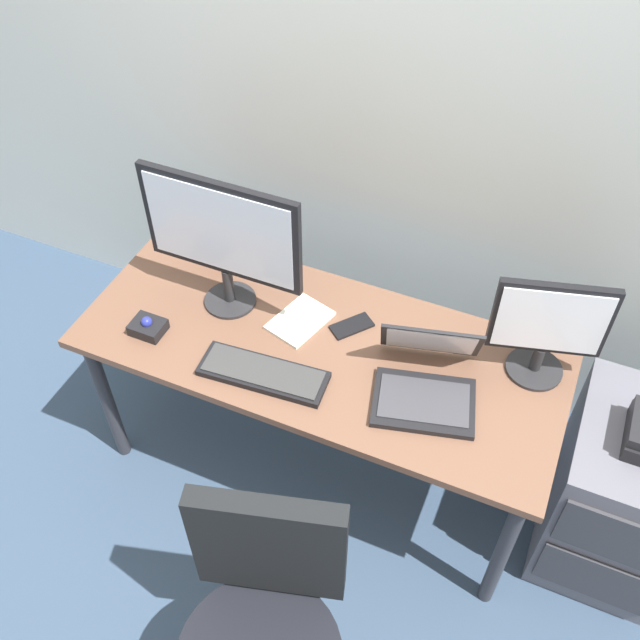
{
  "coord_description": "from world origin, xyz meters",
  "views": [
    {
      "loc": [
        0.62,
        -1.43,
        2.49
      ],
      "look_at": [
        0.0,
        0.0,
        0.82
      ],
      "focal_mm": 40.45,
      "sensor_mm": 36.0,
      "label": 1
    }
  ],
  "objects_px": {
    "monitor_side": "(548,327)",
    "paper_notepad": "(300,320)",
    "file_cabinet": "(620,494)",
    "cell_phone": "(352,326)",
    "keyboard": "(263,373)",
    "laptop": "(426,380)",
    "trackball_mouse": "(148,327)",
    "coffee_mug": "(221,250)",
    "monitor_main": "(222,236)"
  },
  "relations": [
    {
      "from": "monitor_side",
      "to": "paper_notepad",
      "type": "relative_size",
      "value": 1.8
    },
    {
      "from": "file_cabinet",
      "to": "cell_phone",
      "type": "distance_m",
      "value": 1.06
    },
    {
      "from": "keyboard",
      "to": "laptop",
      "type": "xyz_separation_m",
      "value": [
        0.49,
        0.15,
        0.04
      ]
    },
    {
      "from": "paper_notepad",
      "to": "cell_phone",
      "type": "xyz_separation_m",
      "value": [
        0.17,
        0.05,
        -0.0
      ]
    },
    {
      "from": "laptop",
      "to": "trackball_mouse",
      "type": "xyz_separation_m",
      "value": [
        -0.92,
        -0.13,
        -0.03
      ]
    },
    {
      "from": "monitor_side",
      "to": "laptop",
      "type": "xyz_separation_m",
      "value": [
        -0.3,
        -0.21,
        -0.15
      ]
    },
    {
      "from": "keyboard",
      "to": "paper_notepad",
      "type": "xyz_separation_m",
      "value": [
        0.01,
        0.26,
        -0.01
      ]
    },
    {
      "from": "coffee_mug",
      "to": "cell_phone",
      "type": "distance_m",
      "value": 0.58
    },
    {
      "from": "trackball_mouse",
      "to": "monitor_main",
      "type": "bearing_deg",
      "value": 51.72
    },
    {
      "from": "monitor_side",
      "to": "paper_notepad",
      "type": "height_order",
      "value": "monitor_side"
    },
    {
      "from": "keyboard",
      "to": "cell_phone",
      "type": "bearing_deg",
      "value": 59.82
    },
    {
      "from": "laptop",
      "to": "cell_phone",
      "type": "relative_size",
      "value": 2.76
    },
    {
      "from": "laptop",
      "to": "trackball_mouse",
      "type": "height_order",
      "value": "laptop"
    },
    {
      "from": "trackball_mouse",
      "to": "cell_phone",
      "type": "distance_m",
      "value": 0.68
    },
    {
      "from": "laptop",
      "to": "paper_notepad",
      "type": "relative_size",
      "value": 1.88
    },
    {
      "from": "keyboard",
      "to": "trackball_mouse",
      "type": "xyz_separation_m",
      "value": [
        -0.44,
        0.02,
        0.01
      ]
    },
    {
      "from": "file_cabinet",
      "to": "monitor_side",
      "type": "distance_m",
      "value": 0.7
    },
    {
      "from": "monitor_main",
      "to": "keyboard",
      "type": "distance_m",
      "value": 0.46
    },
    {
      "from": "monitor_side",
      "to": "laptop",
      "type": "relative_size",
      "value": 0.96
    },
    {
      "from": "coffee_mug",
      "to": "paper_notepad",
      "type": "distance_m",
      "value": 0.43
    },
    {
      "from": "trackball_mouse",
      "to": "paper_notepad",
      "type": "relative_size",
      "value": 0.53
    },
    {
      "from": "monitor_main",
      "to": "file_cabinet",
      "type": "bearing_deg",
      "value": 1.37
    },
    {
      "from": "coffee_mug",
      "to": "trackball_mouse",
      "type": "bearing_deg",
      "value": -96.93
    },
    {
      "from": "trackball_mouse",
      "to": "paper_notepad",
      "type": "bearing_deg",
      "value": 28.5
    },
    {
      "from": "monitor_main",
      "to": "paper_notepad",
      "type": "relative_size",
      "value": 2.65
    },
    {
      "from": "coffee_mug",
      "to": "file_cabinet",
      "type": "bearing_deg",
      "value": -5.39
    },
    {
      "from": "file_cabinet",
      "to": "cell_phone",
      "type": "xyz_separation_m",
      "value": [
        -0.99,
        0.02,
        0.38
      ]
    },
    {
      "from": "monitor_side",
      "to": "paper_notepad",
      "type": "bearing_deg",
      "value": -172.3
    },
    {
      "from": "trackball_mouse",
      "to": "coffee_mug",
      "type": "relative_size",
      "value": 1.15
    },
    {
      "from": "laptop",
      "to": "paper_notepad",
      "type": "xyz_separation_m",
      "value": [
        -0.48,
        0.11,
        -0.04
      ]
    },
    {
      "from": "keyboard",
      "to": "laptop",
      "type": "height_order",
      "value": "laptop"
    },
    {
      "from": "monitor_side",
      "to": "cell_phone",
      "type": "height_order",
      "value": "monitor_side"
    },
    {
      "from": "coffee_mug",
      "to": "laptop",
      "type": "bearing_deg",
      "value": -17.76
    },
    {
      "from": "file_cabinet",
      "to": "trackball_mouse",
      "type": "bearing_deg",
      "value": -170.61
    },
    {
      "from": "paper_notepad",
      "to": "cell_phone",
      "type": "distance_m",
      "value": 0.18
    },
    {
      "from": "file_cabinet",
      "to": "keyboard",
      "type": "distance_m",
      "value": 1.27
    },
    {
      "from": "monitor_main",
      "to": "laptop",
      "type": "relative_size",
      "value": 1.41
    },
    {
      "from": "monitor_main",
      "to": "trackball_mouse",
      "type": "bearing_deg",
      "value": -128.28
    },
    {
      "from": "monitor_side",
      "to": "laptop",
      "type": "distance_m",
      "value": 0.4
    },
    {
      "from": "file_cabinet",
      "to": "keyboard",
      "type": "xyz_separation_m",
      "value": [
        -1.17,
        -0.28,
        0.39
      ]
    },
    {
      "from": "file_cabinet",
      "to": "cell_phone",
      "type": "relative_size",
      "value": 4.6
    },
    {
      "from": "keyboard",
      "to": "monitor_side",
      "type": "bearing_deg",
      "value": 25.02
    },
    {
      "from": "trackball_mouse",
      "to": "coffee_mug",
      "type": "height_order",
      "value": "coffee_mug"
    },
    {
      "from": "monitor_main",
      "to": "paper_notepad",
      "type": "distance_m",
      "value": 0.39
    },
    {
      "from": "keyboard",
      "to": "cell_phone",
      "type": "height_order",
      "value": "keyboard"
    },
    {
      "from": "monitor_side",
      "to": "coffee_mug",
      "type": "bearing_deg",
      "value": 176.74
    },
    {
      "from": "keyboard",
      "to": "paper_notepad",
      "type": "distance_m",
      "value": 0.26
    },
    {
      "from": "monitor_main",
      "to": "coffee_mug",
      "type": "distance_m",
      "value": 0.34
    },
    {
      "from": "paper_notepad",
      "to": "cell_phone",
      "type": "relative_size",
      "value": 1.46
    },
    {
      "from": "paper_notepad",
      "to": "keyboard",
      "type": "bearing_deg",
      "value": -91.83
    }
  ]
}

